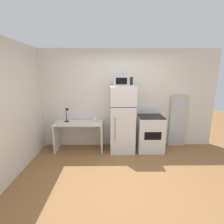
{
  "coord_description": "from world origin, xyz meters",
  "views": [
    {
      "loc": [
        -0.32,
        -2.77,
        1.96
      ],
      "look_at": [
        -0.28,
        1.1,
        1.08
      ],
      "focal_mm": 26.76,
      "sensor_mm": 36.0,
      "label": 1
    }
  ],
  "objects_px": {
    "oven_range": "(150,133)",
    "coffee_mug": "(95,120)",
    "refrigerator": "(122,119)",
    "desk": "(79,130)",
    "desk_lamp": "(67,113)",
    "microwave": "(123,81)",
    "leaning_mirror": "(178,121)"
  },
  "relations": [
    {
      "from": "oven_range",
      "to": "coffee_mug",
      "type": "bearing_deg",
      "value": 176.96
    },
    {
      "from": "refrigerator",
      "to": "oven_range",
      "type": "bearing_deg",
      "value": 0.81
    },
    {
      "from": "desk",
      "to": "desk_lamp",
      "type": "bearing_deg",
      "value": 171.6
    },
    {
      "from": "desk_lamp",
      "to": "microwave",
      "type": "distance_m",
      "value": 1.64
    },
    {
      "from": "desk",
      "to": "oven_range",
      "type": "bearing_deg",
      "value": -0.81
    },
    {
      "from": "oven_range",
      "to": "desk_lamp",
      "type": "bearing_deg",
      "value": 178.1
    },
    {
      "from": "desk",
      "to": "oven_range",
      "type": "height_order",
      "value": "oven_range"
    },
    {
      "from": "desk_lamp",
      "to": "coffee_mug",
      "type": "height_order",
      "value": "desk_lamp"
    },
    {
      "from": "desk",
      "to": "oven_range",
      "type": "xyz_separation_m",
      "value": [
        1.84,
        -0.03,
        -0.06
      ]
    },
    {
      "from": "refrigerator",
      "to": "leaning_mirror",
      "type": "xyz_separation_m",
      "value": [
        1.53,
        0.27,
        -0.14
      ]
    },
    {
      "from": "oven_range",
      "to": "microwave",
      "type": "bearing_deg",
      "value": -177.52
    },
    {
      "from": "desk",
      "to": "desk_lamp",
      "type": "xyz_separation_m",
      "value": [
        -0.3,
        0.04,
        0.46
      ]
    },
    {
      "from": "desk",
      "to": "oven_range",
      "type": "relative_size",
      "value": 1.11
    },
    {
      "from": "desk",
      "to": "microwave",
      "type": "distance_m",
      "value": 1.7
    },
    {
      "from": "refrigerator",
      "to": "microwave",
      "type": "height_order",
      "value": "microwave"
    },
    {
      "from": "desk_lamp",
      "to": "refrigerator",
      "type": "distance_m",
      "value": 1.43
    },
    {
      "from": "desk_lamp",
      "to": "coffee_mug",
      "type": "distance_m",
      "value": 0.74
    },
    {
      "from": "refrigerator",
      "to": "leaning_mirror",
      "type": "height_order",
      "value": "refrigerator"
    },
    {
      "from": "desk",
      "to": "coffee_mug",
      "type": "distance_m",
      "value": 0.49
    },
    {
      "from": "oven_range",
      "to": "refrigerator",
      "type": "bearing_deg",
      "value": -179.19
    },
    {
      "from": "desk",
      "to": "refrigerator",
      "type": "height_order",
      "value": "refrigerator"
    },
    {
      "from": "desk_lamp",
      "to": "leaning_mirror",
      "type": "bearing_deg",
      "value": 3.57
    },
    {
      "from": "refrigerator",
      "to": "microwave",
      "type": "distance_m",
      "value": 0.97
    },
    {
      "from": "microwave",
      "to": "oven_range",
      "type": "height_order",
      "value": "microwave"
    },
    {
      "from": "oven_range",
      "to": "leaning_mirror",
      "type": "bearing_deg",
      "value": 17.51
    },
    {
      "from": "oven_range",
      "to": "desk",
      "type": "bearing_deg",
      "value": 179.19
    },
    {
      "from": "desk_lamp",
      "to": "oven_range",
      "type": "distance_m",
      "value": 2.21
    },
    {
      "from": "refrigerator",
      "to": "coffee_mug",
      "type": "bearing_deg",
      "value": 173.07
    },
    {
      "from": "desk_lamp",
      "to": "refrigerator",
      "type": "bearing_deg",
      "value": -3.27
    },
    {
      "from": "desk",
      "to": "leaning_mirror",
      "type": "height_order",
      "value": "leaning_mirror"
    },
    {
      "from": "refrigerator",
      "to": "leaning_mirror",
      "type": "distance_m",
      "value": 1.56
    },
    {
      "from": "desk_lamp",
      "to": "coffee_mug",
      "type": "xyz_separation_m",
      "value": [
        0.71,
        0.01,
        -0.19
      ]
    }
  ]
}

